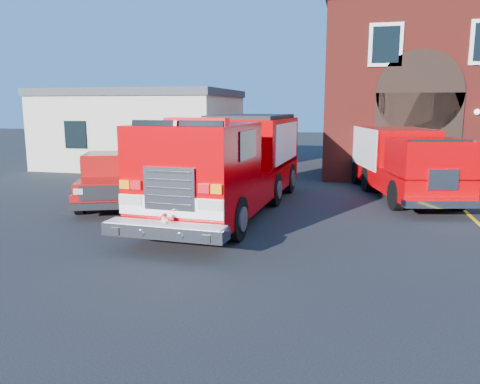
% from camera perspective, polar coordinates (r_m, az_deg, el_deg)
% --- Properties ---
extents(ground, '(100.00, 100.00, 0.00)m').
position_cam_1_polar(ground, '(13.27, 1.17, -4.61)').
color(ground, black).
rests_on(ground, ground).
extents(parking_stripe_mid, '(0.12, 3.00, 0.01)m').
position_cam_1_polar(parking_stripe_mid, '(17.33, 25.68, -2.05)').
color(parking_stripe_mid, yellow).
rests_on(parking_stripe_mid, ground).
extents(parking_stripe_far, '(0.12, 3.00, 0.01)m').
position_cam_1_polar(parking_stripe_far, '(20.22, 23.88, -0.25)').
color(parking_stripe_far, yellow).
rests_on(parking_stripe_far, ground).
extents(fire_station, '(15.20, 10.20, 8.45)m').
position_cam_1_polar(fire_station, '(27.29, 27.06, 11.04)').
color(fire_station, maroon).
rests_on(fire_station, ground).
extents(side_building, '(10.20, 8.20, 4.35)m').
position_cam_1_polar(side_building, '(28.09, -11.53, 7.72)').
color(side_building, beige).
rests_on(side_building, ground).
extents(fire_engine, '(3.48, 10.37, 3.15)m').
position_cam_1_polar(fire_engine, '(15.44, -0.95, 3.70)').
color(fire_engine, black).
rests_on(fire_engine, ground).
extents(pickup_truck, '(3.83, 5.90, 1.82)m').
position_cam_1_polar(pickup_truck, '(17.44, -15.14, 1.56)').
color(pickup_truck, black).
rests_on(pickup_truck, ground).
extents(secondary_truck, '(4.14, 8.24, 2.56)m').
position_cam_1_polar(secondary_truck, '(19.17, 19.10, 3.74)').
color(secondary_truck, black).
rests_on(secondary_truck, ground).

